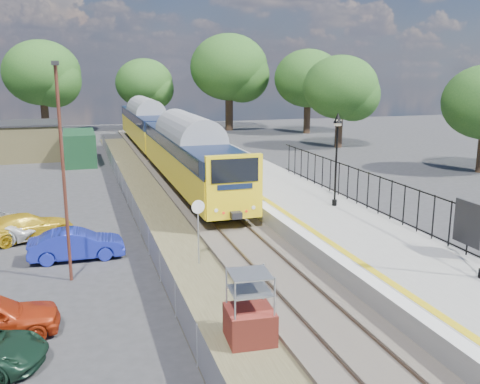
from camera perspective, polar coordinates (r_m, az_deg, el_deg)
name	(u,v)px	position (r m, az deg, el deg)	size (l,w,h in m)	color
ground	(279,278)	(20.01, 4.15, -9.15)	(120.00, 120.00, 0.00)	#2D2D30
track_bed	(205,212)	(28.63, -3.80, -2.12)	(5.90, 80.00, 0.29)	#473F38
platform	(298,206)	(28.44, 6.19, -1.52)	(5.00, 70.00, 0.90)	gray
platform_edge	(261,201)	(27.59, 2.27, -0.93)	(0.90, 70.00, 0.01)	silver
victorian_lamp_north	(337,138)	(26.41, 10.32, 5.74)	(0.44, 0.44, 4.60)	black
palisade_fence	(401,203)	(24.30, 16.78, -1.13)	(0.12, 26.00, 2.00)	black
wire_fence	(129,198)	(30.15, -11.76, -0.60)	(0.06, 52.00, 1.20)	#999EA3
outbuilding	(25,142)	(48.98, -21.97, 4.97)	(10.80, 10.10, 3.12)	tan
tree_line	(150,78)	(59.81, -9.55, 11.89)	(56.80, 43.80, 11.88)	#332319
train	(162,135)	(44.16, -8.27, 6.07)	(2.82, 40.83, 3.51)	yellow
brick_plinth	(250,309)	(15.24, 1.05, -12.34)	(1.38, 1.38, 2.09)	maroon
speed_sign	(198,222)	(20.74, -4.48, -3.17)	(0.53, 0.13, 2.63)	#999EA3
carpark_lamp	(63,161)	(19.57, -18.40, 3.12)	(0.25, 0.50, 7.80)	#53271B
car_blue	(77,244)	(22.66, -17.04, -5.37)	(1.31, 3.75, 1.24)	#1A269E
car_yellow	(27,227)	(25.99, -21.78, -3.44)	(1.67, 4.12, 1.20)	gold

